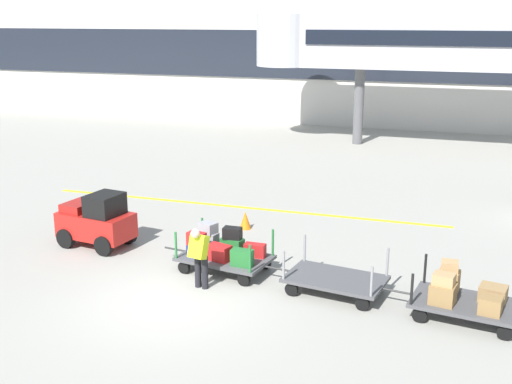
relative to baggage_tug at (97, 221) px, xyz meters
name	(u,v)px	position (x,y,z in m)	size (l,w,h in m)	color
ground_plane	(171,300)	(3.56, -2.62, -0.75)	(120.00, 120.00, 0.00)	#9E9B91
apron_lead_line	(239,207)	(2.55, 4.87, -0.75)	(14.16, 0.20, 0.01)	yellow
terminal_building	(361,61)	(3.56, 23.36, 3.02)	(60.47, 2.51, 7.54)	silver
jet_bridge	(410,43)	(6.84, 17.38, 4.35)	(16.70, 3.00, 6.46)	#B7B7BC
baggage_tug	(97,221)	(0.00, 0.00, 0.00)	(2.24, 1.49, 1.58)	red
baggage_cart_lead	(223,250)	(4.06, -0.58, -0.20)	(3.07, 1.72, 1.13)	#4C4C4F
baggage_cart_middle	(335,279)	(7.08, -1.05, -0.41)	(3.07, 1.72, 1.10)	#4C4C4F
baggage_cart_tail	(465,296)	(10.00, -1.47, -0.22)	(3.07, 1.72, 1.13)	#4C4C4F
baggage_handler	(199,255)	(3.94, -1.82, 0.11)	(0.47, 0.49, 1.56)	black
safety_cone_near	(245,220)	(3.50, 2.76, -0.48)	(0.36, 0.36, 0.55)	orange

